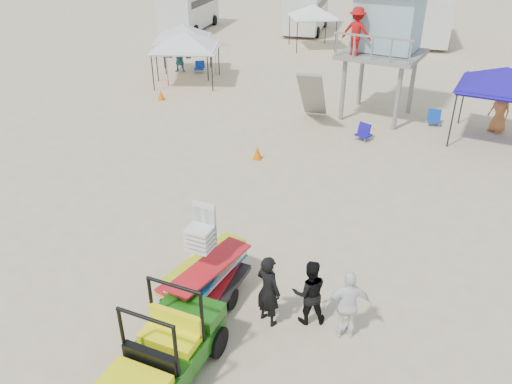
% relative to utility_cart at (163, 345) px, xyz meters
% --- Properties ---
extents(ground, '(140.00, 140.00, 0.00)m').
position_rel_utility_cart_xyz_m(ground, '(-0.14, 2.41, -0.90)').
color(ground, beige).
rests_on(ground, ground).
extents(utility_cart, '(1.63, 2.69, 1.92)m').
position_rel_utility_cart_xyz_m(utility_cart, '(0.00, 0.00, 0.00)').
color(utility_cart, '#15580D').
rests_on(utility_cart, ground).
extents(surf_trailer, '(1.61, 2.56, 2.25)m').
position_rel_utility_cart_xyz_m(surf_trailer, '(0.01, 2.34, 0.02)').
color(surf_trailer, black).
rests_on(surf_trailer, ground).
extents(man_left, '(0.75, 0.67, 1.73)m').
position_rel_utility_cart_xyz_m(man_left, '(1.52, 2.04, -0.03)').
color(man_left, black).
rests_on(man_left, ground).
extents(man_mid, '(0.91, 0.80, 1.57)m').
position_rel_utility_cart_xyz_m(man_mid, '(2.37, 2.29, -0.11)').
color(man_mid, black).
rests_on(man_mid, ground).
extents(man_right, '(1.05, 0.66, 1.67)m').
position_rel_utility_cart_xyz_m(man_right, '(3.22, 2.04, -0.06)').
color(man_right, white).
rests_on(man_right, ground).
extents(lifeguard_tower, '(3.94, 3.94, 5.16)m').
position_rel_utility_cart_xyz_m(lifeguard_tower, '(3.04, 16.06, 2.95)').
color(lifeguard_tower, gray).
rests_on(lifeguard_tower, ground).
extents(canopy_blue, '(3.61, 3.61, 3.37)m').
position_rel_utility_cart_xyz_m(canopy_blue, '(7.75, 14.21, 1.93)').
color(canopy_blue, black).
rests_on(canopy_blue, ground).
extents(canopy_white_a, '(3.81, 3.81, 3.06)m').
position_rel_utility_cart_xyz_m(canopy_white_a, '(-6.94, 18.71, 1.61)').
color(canopy_white_a, black).
rests_on(canopy_white_a, ground).
extents(canopy_white_b, '(3.58, 3.58, 3.16)m').
position_rel_utility_cart_xyz_m(canopy_white_b, '(-7.68, 20.19, 1.72)').
color(canopy_white_b, black).
rests_on(canopy_white_b, ground).
extents(canopy_white_c, '(3.58, 3.58, 3.26)m').
position_rel_utility_cart_xyz_m(canopy_white_c, '(-1.78, 28.38, 1.81)').
color(canopy_white_c, black).
rests_on(canopy_white_c, ground).
extents(umbrella_a, '(2.38, 2.41, 1.94)m').
position_rel_utility_cart_xyz_m(umbrella_a, '(-7.74, 17.80, 0.07)').
color(umbrella_a, red).
rests_on(umbrella_a, ground).
extents(umbrella_b, '(2.76, 2.77, 1.78)m').
position_rel_utility_cart_xyz_m(umbrella_b, '(-6.06, 20.83, -0.00)').
color(umbrella_b, orange).
rests_on(umbrella_b, ground).
extents(cone_near, '(0.34, 0.34, 0.50)m').
position_rel_utility_cart_xyz_m(cone_near, '(-0.84, 10.18, -0.65)').
color(cone_near, orange).
rests_on(cone_near, ground).
extents(cone_far, '(0.34, 0.34, 0.50)m').
position_rel_utility_cart_xyz_m(cone_far, '(-7.13, 15.59, -0.65)').
color(cone_far, orange).
rests_on(cone_far, ground).
extents(beach_chair_a, '(0.70, 0.78, 0.64)m').
position_rel_utility_cart_xyz_m(beach_chair_a, '(-7.05, 20.75, -0.58)').
color(beach_chair_a, '#0F34A2').
rests_on(beach_chair_a, ground).
extents(beach_chair_b, '(0.56, 0.59, 0.64)m').
position_rel_utility_cart_xyz_m(beach_chair_b, '(5.63, 15.52, -0.58)').
color(beach_chair_b, '#1041AE').
rests_on(beach_chair_b, ground).
extents(beach_chair_c, '(0.72, 0.81, 0.64)m').
position_rel_utility_cart_xyz_m(beach_chair_c, '(2.82, 13.09, -0.58)').
color(beach_chair_c, '#1B0E9E').
rests_on(beach_chair_c, ground).
extents(rv_far_left, '(2.64, 6.80, 3.25)m').
position_rel_utility_cart_xyz_m(rv_far_left, '(-12.14, 32.41, 0.90)').
color(rv_far_left, silver).
rests_on(rv_far_left, ground).
extents(rv_mid_left, '(2.65, 6.50, 3.25)m').
position_rel_utility_cart_xyz_m(rv_mid_left, '(-3.14, 33.91, 0.90)').
color(rv_mid_left, silver).
rests_on(rv_mid_left, ground).
extents(rv_mid_right, '(2.64, 7.00, 3.25)m').
position_rel_utility_cart_xyz_m(rv_mid_right, '(5.86, 32.41, 0.90)').
color(rv_mid_right, silver).
rests_on(rv_mid_right, ground).
extents(distant_beachgoers, '(17.58, 6.17, 1.85)m').
position_rel_utility_cart_xyz_m(distant_beachgoers, '(-0.21, 18.04, -0.05)').
color(distant_beachgoers, teal).
rests_on(distant_beachgoers, ground).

